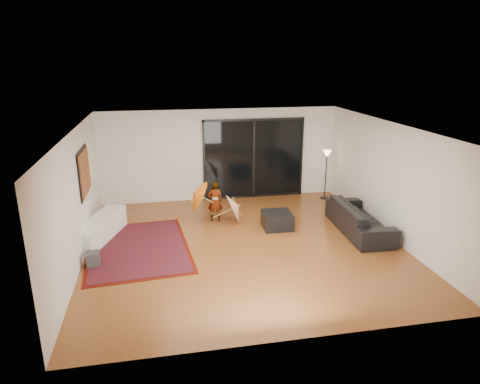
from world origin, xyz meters
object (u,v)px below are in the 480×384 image
object	(u,v)px
sofa	(360,218)
child	(215,201)
ottoman	(277,220)
media_console	(100,229)

from	to	relation	value
sofa	child	size ratio (longest dim) A/B	2.21
sofa	ottoman	bearing A→B (deg)	74.62
media_console	child	world-z (taller)	child
media_console	child	distance (m)	2.91
sofa	ottoman	size ratio (longest dim) A/B	3.36
ottoman	sofa	bearing A→B (deg)	-18.20
media_console	ottoman	size ratio (longest dim) A/B	2.76
media_console	sofa	bearing A→B (deg)	12.75
sofa	ottoman	world-z (taller)	sofa
sofa	media_console	bearing A→B (deg)	86.38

